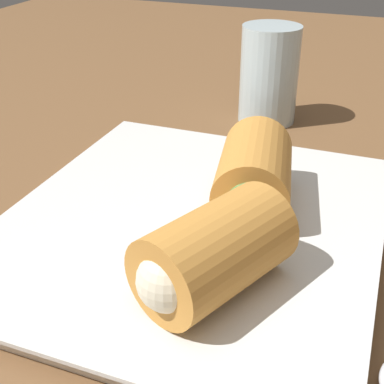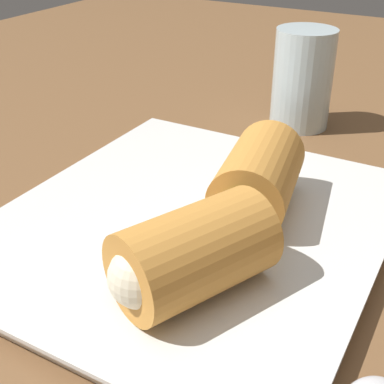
# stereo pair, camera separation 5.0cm
# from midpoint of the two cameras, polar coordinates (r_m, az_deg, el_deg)

# --- Properties ---
(table_surface) EXTENTS (1.80, 1.40, 0.02)m
(table_surface) POSITION_cam_midpoint_polar(r_m,az_deg,el_deg) (0.40, -6.05, -7.21)
(table_surface) COLOR brown
(table_surface) RESTS_ON ground
(serving_plate) EXTENTS (0.31, 0.27, 0.01)m
(serving_plate) POSITION_cam_midpoint_polar(r_m,az_deg,el_deg) (0.40, -3.59, -3.80)
(serving_plate) COLOR silver
(serving_plate) RESTS_ON table_surface
(roll_front_left) EXTENTS (0.10, 0.07, 0.05)m
(roll_front_left) POSITION_cam_midpoint_polar(r_m,az_deg,el_deg) (0.39, 3.01, 1.63)
(roll_front_left) COLOR #C68438
(roll_front_left) RESTS_ON serving_plate
(roll_front_right) EXTENTS (0.11, 0.09, 0.05)m
(roll_front_right) POSITION_cam_midpoint_polar(r_m,az_deg,el_deg) (0.31, -2.83, -6.96)
(roll_front_right) COLOR #C68438
(roll_front_right) RESTS_ON serving_plate
(drinking_glass) EXTENTS (0.06, 0.06, 0.10)m
(drinking_glass) POSITION_cam_midpoint_polar(r_m,az_deg,el_deg) (0.59, 5.80, 12.29)
(drinking_glass) COLOR silver
(drinking_glass) RESTS_ON table_surface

